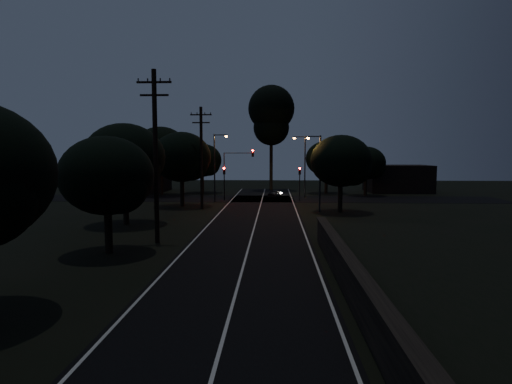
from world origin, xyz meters
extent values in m
plane|color=black|center=(0.00, 0.00, 0.00)|extent=(160.00, 160.00, 0.00)
cube|color=black|center=(0.00, 22.00, 0.01)|extent=(8.00, 70.00, 0.02)
cube|color=black|center=(0.00, 42.00, 0.01)|extent=(60.00, 8.00, 0.02)
cube|color=beige|center=(0.00, 22.00, 0.03)|extent=(0.12, 70.00, 0.01)
cube|color=beige|center=(-3.75, 22.00, 0.03)|extent=(0.12, 70.00, 0.01)
cube|color=beige|center=(3.75, 22.00, 0.03)|extent=(0.12, 70.00, 0.01)
cube|color=black|center=(4.60, 3.00, 0.75)|extent=(0.40, 26.00, 1.50)
cube|color=black|center=(4.60, 3.00, 1.55)|extent=(0.55, 26.00, 0.10)
cube|color=black|center=(8.00, 3.00, 0.60)|extent=(6.50, 26.00, 1.20)
cylinder|color=black|center=(-6.00, 15.00, 5.50)|extent=(0.30, 0.30, 11.00)
cube|color=black|center=(-6.00, 15.00, 10.20)|extent=(2.20, 0.12, 0.12)
cube|color=black|center=(-6.00, 15.00, 9.40)|extent=(1.80, 0.12, 0.12)
cylinder|color=black|center=(-6.00, 32.00, 5.25)|extent=(0.30, 0.30, 10.50)
cube|color=black|center=(-6.00, 32.00, 9.70)|extent=(2.20, 0.12, 0.12)
cube|color=black|center=(-6.00, 32.00, 8.90)|extent=(1.80, 0.12, 0.12)
cylinder|color=black|center=(-8.00, 12.00, 1.25)|extent=(0.44, 0.44, 2.50)
ellipsoid|color=black|center=(-8.00, 12.00, 4.49)|extent=(5.31, 5.31, 4.51)
sphere|color=black|center=(-7.07, 11.47, 3.96)|extent=(3.19, 3.19, 3.19)
cylinder|color=black|center=(-10.50, 22.00, 1.50)|extent=(0.44, 0.44, 3.00)
ellipsoid|color=black|center=(-10.50, 22.00, 5.42)|extent=(6.47, 6.47, 5.50)
sphere|color=black|center=(-9.37, 21.35, 4.78)|extent=(3.88, 3.88, 3.88)
cylinder|color=black|center=(-8.50, 34.00, 1.49)|extent=(0.44, 0.44, 2.99)
ellipsoid|color=black|center=(-8.50, 34.00, 5.37)|extent=(6.37, 6.37, 5.41)
sphere|color=black|center=(-7.39, 33.36, 4.74)|extent=(3.82, 3.82, 3.82)
cylinder|color=black|center=(-9.00, 50.00, 1.32)|extent=(0.44, 0.44, 2.64)
ellipsoid|color=black|center=(-9.00, 50.00, 4.77)|extent=(5.66, 5.66, 4.81)
sphere|color=black|center=(-8.01, 49.43, 4.20)|extent=(3.40, 3.40, 3.40)
cylinder|color=black|center=(-14.00, 46.00, 1.75)|extent=(0.44, 0.44, 3.50)
ellipsoid|color=black|center=(-14.00, 46.00, 6.27)|extent=(7.37, 7.37, 6.27)
sphere|color=black|center=(-12.71, 45.26, 5.53)|extent=(4.42, 4.42, 4.42)
cylinder|color=black|center=(9.00, 50.00, 1.39)|extent=(0.44, 0.44, 2.78)
ellipsoid|color=black|center=(9.00, 50.00, 5.02)|extent=(5.97, 5.97, 5.08)
sphere|color=black|center=(10.05, 49.40, 4.42)|extent=(3.58, 3.58, 3.58)
cylinder|color=black|center=(14.00, 47.00, 1.24)|extent=(0.44, 0.44, 2.47)
ellipsoid|color=black|center=(14.00, 47.00, 4.45)|extent=(5.27, 5.27, 4.48)
sphere|color=black|center=(14.92, 46.47, 3.92)|extent=(3.16, 3.16, 3.16)
cylinder|color=black|center=(8.00, 30.00, 1.40)|extent=(0.44, 0.44, 2.80)
ellipsoid|color=black|center=(8.00, 30.00, 5.03)|extent=(5.94, 5.94, 5.05)
sphere|color=black|center=(9.04, 29.41, 4.43)|extent=(3.56, 3.56, 3.56)
cylinder|color=black|center=(1.00, 55.00, 4.47)|extent=(0.50, 0.50, 8.94)
sphere|color=black|center=(1.00, 55.00, 12.68)|extent=(7.15, 7.15, 7.15)
sphere|color=black|center=(1.00, 55.00, 9.76)|extent=(5.53, 5.53, 5.53)
cube|color=black|center=(-20.00, 52.00, 2.20)|extent=(10.00, 8.00, 4.40)
cube|color=black|center=(20.00, 53.00, 2.00)|extent=(9.00, 7.00, 4.00)
cylinder|color=black|center=(-4.60, 40.00, 1.60)|extent=(0.12, 0.12, 3.20)
cube|color=black|center=(-4.60, 40.00, 3.65)|extent=(0.28, 0.22, 0.90)
sphere|color=#FF0705|center=(-4.60, 39.87, 3.95)|extent=(0.22, 0.22, 0.22)
cylinder|color=black|center=(4.60, 40.00, 1.60)|extent=(0.12, 0.12, 3.20)
cube|color=black|center=(4.60, 40.00, 3.65)|extent=(0.28, 0.22, 0.90)
sphere|color=#FF0705|center=(4.60, 39.87, 3.95)|extent=(0.22, 0.22, 0.22)
cylinder|color=black|center=(-4.60, 40.00, 2.50)|extent=(0.12, 0.12, 5.00)
cube|color=black|center=(-1.10, 40.00, 5.80)|extent=(0.28, 0.22, 0.90)
sphere|color=#FF0705|center=(-1.10, 39.87, 6.10)|extent=(0.22, 0.22, 0.22)
cube|color=black|center=(-2.85, 40.00, 5.80)|extent=(3.50, 0.08, 0.08)
cylinder|color=black|center=(-5.50, 38.00, 4.00)|extent=(0.16, 0.16, 8.00)
cube|color=black|center=(-4.80, 38.00, 7.90)|extent=(1.40, 0.10, 0.10)
cube|color=black|center=(-4.10, 38.00, 7.85)|extent=(0.35, 0.22, 0.12)
sphere|color=orange|center=(-4.10, 38.00, 7.75)|extent=(0.26, 0.26, 0.26)
cylinder|color=black|center=(5.50, 44.00, 4.00)|extent=(0.16, 0.16, 8.00)
cube|color=black|center=(4.80, 44.00, 7.90)|extent=(1.40, 0.10, 0.10)
cube|color=black|center=(4.10, 44.00, 7.85)|extent=(0.35, 0.22, 0.12)
sphere|color=orange|center=(4.10, 44.00, 7.75)|extent=(0.26, 0.26, 0.26)
cylinder|color=black|center=(6.00, 30.00, 3.75)|extent=(0.16, 0.16, 7.50)
cube|color=black|center=(5.40, 30.00, 7.40)|extent=(1.20, 0.10, 0.10)
cube|color=black|center=(4.80, 30.00, 7.35)|extent=(0.35, 0.22, 0.12)
sphere|color=orange|center=(4.80, 30.00, 7.25)|extent=(0.26, 0.26, 0.26)
imported|color=black|center=(1.53, 42.82, 0.55)|extent=(1.90, 3.41, 1.10)
camera|label=1|loc=(1.59, -11.94, 5.75)|focal=30.00mm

